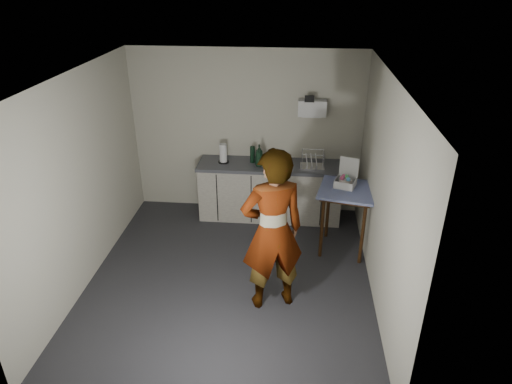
# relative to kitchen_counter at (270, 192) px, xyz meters

# --- Properties ---
(ground) EXTENTS (4.00, 4.00, 0.00)m
(ground) POSITION_rel_kitchen_counter_xyz_m (-0.40, -1.70, -0.43)
(ground) COLOR #26272B
(ground) RESTS_ON ground
(wall_back) EXTENTS (3.60, 0.02, 2.60)m
(wall_back) POSITION_rel_kitchen_counter_xyz_m (-0.40, 0.29, 0.87)
(wall_back) COLOR beige
(wall_back) RESTS_ON ground
(wall_right) EXTENTS (0.02, 4.00, 2.60)m
(wall_right) POSITION_rel_kitchen_counter_xyz_m (1.39, -1.70, 0.87)
(wall_right) COLOR beige
(wall_right) RESTS_ON ground
(wall_left) EXTENTS (0.02, 4.00, 2.60)m
(wall_left) POSITION_rel_kitchen_counter_xyz_m (-2.19, -1.70, 0.87)
(wall_left) COLOR beige
(wall_left) RESTS_ON ground
(ceiling) EXTENTS (3.60, 4.00, 0.01)m
(ceiling) POSITION_rel_kitchen_counter_xyz_m (-0.40, -1.70, 2.17)
(ceiling) COLOR silver
(ceiling) RESTS_ON wall_back
(kitchen_counter) EXTENTS (2.24, 0.62, 0.91)m
(kitchen_counter) POSITION_rel_kitchen_counter_xyz_m (0.00, 0.00, 0.00)
(kitchen_counter) COLOR black
(kitchen_counter) RESTS_ON ground
(wall_shelf) EXTENTS (0.42, 0.18, 0.37)m
(wall_shelf) POSITION_rel_kitchen_counter_xyz_m (0.60, 0.22, 1.32)
(wall_shelf) COLOR white
(wall_shelf) RESTS_ON ground
(side_table) EXTENTS (0.87, 0.87, 0.96)m
(side_table) POSITION_rel_kitchen_counter_xyz_m (1.10, -0.87, 0.41)
(side_table) COLOR #3E210E
(side_table) RESTS_ON ground
(standing_man) EXTENTS (0.85, 0.69, 1.99)m
(standing_man) POSITION_rel_kitchen_counter_xyz_m (0.16, -2.11, 0.57)
(standing_man) COLOR #B2A593
(standing_man) RESTS_ON ground
(soap_bottle) EXTENTS (0.15, 0.15, 0.34)m
(soap_bottle) POSITION_rel_kitchen_counter_xyz_m (-0.17, -0.08, 0.65)
(soap_bottle) COLOR black
(soap_bottle) RESTS_ON kitchen_counter
(soda_can) EXTENTS (0.07, 0.07, 0.13)m
(soda_can) POSITION_rel_kitchen_counter_xyz_m (-0.07, 0.04, 0.55)
(soda_can) COLOR red
(soda_can) RESTS_ON kitchen_counter
(dark_bottle) EXTENTS (0.08, 0.08, 0.26)m
(dark_bottle) POSITION_rel_kitchen_counter_xyz_m (-0.28, 0.05, 0.61)
(dark_bottle) COLOR black
(dark_bottle) RESTS_ON kitchen_counter
(paper_towel) EXTENTS (0.17, 0.17, 0.30)m
(paper_towel) POSITION_rel_kitchen_counter_xyz_m (-0.73, 0.01, 0.63)
(paper_towel) COLOR black
(paper_towel) RESTS_ON kitchen_counter
(dish_rack) EXTENTS (0.36, 0.27, 0.25)m
(dish_rack) POSITION_rel_kitchen_counter_xyz_m (0.63, -0.05, 0.54)
(dish_rack) COLOR white
(dish_rack) RESTS_ON kitchen_counter
(bakery_box) EXTENTS (0.34, 0.34, 0.37)m
(bakery_box) POSITION_rel_kitchen_counter_xyz_m (1.08, -0.77, 0.61)
(bakery_box) COLOR white
(bakery_box) RESTS_ON side_table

